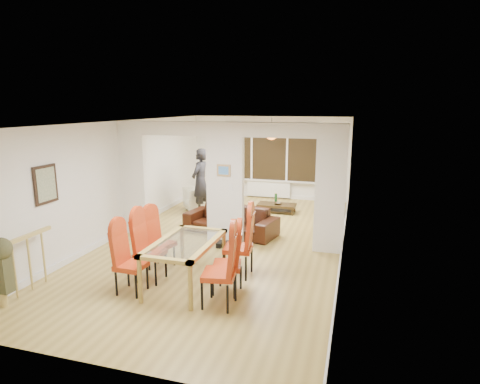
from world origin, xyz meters
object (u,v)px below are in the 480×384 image
at_px(person, 200,182).
at_px(bowl, 278,204).
at_px(dining_chair_lc, 161,241).
at_px(dining_chair_rc, 238,243).
at_px(dining_chair_ra, 219,268).
at_px(dining_table, 186,263).
at_px(dining_chair_rb, 227,260).
at_px(sofa, 231,220).
at_px(armchair, 198,199).
at_px(dining_chair_lb, 150,249).
at_px(television, 329,205).
at_px(bottle, 276,198).
at_px(coffee_table, 277,208).
at_px(dining_chair_la, 131,261).

distance_m(person, bowl, 2.22).
relative_size(dining_chair_lc, dining_chair_rc, 0.89).
distance_m(dining_chair_ra, dining_chair_rc, 1.13).
bearing_deg(dining_table, bowl, 83.20).
relative_size(dining_chair_ra, dining_chair_rb, 1.09).
distance_m(sofa, armchair, 2.28).
distance_m(dining_chair_rc, sofa, 2.39).
bearing_deg(dining_chair_lc, person, 114.84).
height_order(dining_chair_lb, dining_chair_lc, dining_chair_lb).
xyz_separation_m(dining_chair_ra, television, (1.19, 5.72, -0.33)).
relative_size(dining_chair_lb, television, 1.26).
bearing_deg(dining_chair_ra, bottle, 82.97).
bearing_deg(dining_chair_rb, television, 64.08).
bearing_deg(dining_chair_lc, bowl, 87.43).
xyz_separation_m(dining_table, bowl, (0.59, 4.93, -0.12)).
xyz_separation_m(dining_chair_rb, bottle, (-0.23, 5.12, -0.16)).
relative_size(dining_chair_ra, armchair, 1.60).
relative_size(dining_chair_lc, armchair, 1.41).
relative_size(coffee_table, bottle, 3.60).
bearing_deg(dining_chair_ra, dining_chair_rc, 82.40).
height_order(dining_chair_rc, armchair, dining_chair_rc).
relative_size(dining_chair_rb, dining_chair_rc, 0.92).
height_order(dining_chair_ra, armchair, dining_chair_ra).
bearing_deg(bottle, bowl, -55.54).
bearing_deg(dining_chair_rb, dining_chair_rc, 78.65).
xyz_separation_m(dining_chair_lb, dining_chair_lc, (-0.07, 0.54, -0.04)).
distance_m(dining_chair_la, dining_chair_lc, 1.04).
relative_size(dining_chair_lb, person, 0.62).
relative_size(dining_chair_la, dining_chair_ra, 0.91).
relative_size(dining_chair_lc, bowl, 4.91).
bearing_deg(dining_table, dining_chair_lc, 143.26).
relative_size(dining_table, dining_chair_rc, 1.39).
bearing_deg(bottle, television, 6.23).
bearing_deg(dining_chair_rc, sofa, 104.57).
bearing_deg(armchair, dining_chair_la, -29.21).
bearing_deg(television, coffee_table, 88.19).
relative_size(dining_table, coffee_table, 1.56).
xyz_separation_m(dining_chair_lc, dining_chair_rb, (1.46, -0.61, 0.02)).
distance_m(sofa, person, 2.00).
relative_size(dining_chair_lb, armchair, 1.52).
xyz_separation_m(dining_chair_rc, television, (1.23, 4.59, -0.33)).
height_order(dining_chair_rb, sofa, dining_chair_rb).
bearing_deg(dining_chair_la, bottle, 79.41).
bearing_deg(dining_table, armchair, 109.71).
xyz_separation_m(dining_chair_rb, television, (1.21, 5.28, -0.29)).
height_order(armchair, coffee_table, armchair).
bearing_deg(bottle, person, -157.28).
xyz_separation_m(dining_chair_la, dining_chair_ra, (1.48, -0.02, 0.05)).
relative_size(dining_table, dining_chair_lb, 1.45).
bearing_deg(dining_chair_ra, person, 105.06).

